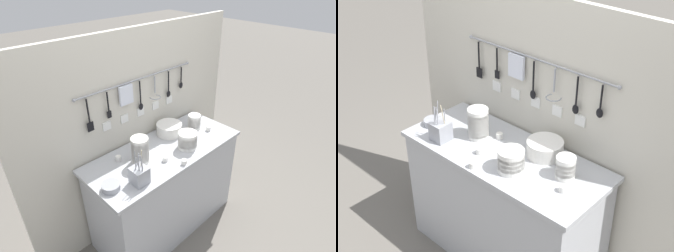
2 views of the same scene
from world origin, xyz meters
TOP-DOWN VIEW (x-y plane):
  - ground_plane at (0.00, 0.00)m, footprint 20.00×20.00m
  - counter at (0.00, 0.00)m, footprint 1.35×0.57m
  - back_wall at (-0.00, 0.32)m, footprint 2.15×0.11m
  - bowl_stack_wide_centre at (-0.24, 0.02)m, footprint 0.13×0.13m
  - bowl_stack_short_front at (0.15, -0.11)m, footprint 0.16×0.16m
  - bowl_stack_nested_right at (0.42, 0.05)m, footprint 0.11×0.11m
  - plate_stack at (0.20, 0.15)m, footprint 0.23×0.23m
  - steel_mixing_bowl at (-0.58, -0.08)m, footprint 0.13×0.13m
  - cutlery_caddy at (-0.40, -0.16)m, footprint 0.11×0.11m
  - cup_centre at (0.35, 0.19)m, footprint 0.04×0.04m
  - cup_back_left at (-0.36, 0.15)m, footprint 0.04×0.04m
  - cup_edge_far at (-0.14, 0.10)m, footprint 0.04×0.04m
  - cup_mid_row at (-0.03, -0.24)m, footprint 0.04×0.04m
  - cup_edge_near at (-0.11, -0.11)m, footprint 0.04×0.04m
  - cup_by_caddy at (0.49, -0.06)m, footprint 0.04×0.04m

SIDE VIEW (x-z plane):
  - ground_plane at x=0.00m, z-range 0.00..0.00m
  - counter at x=0.00m, z-range 0.00..0.86m
  - cup_centre at x=0.35m, z-range 0.86..0.90m
  - cup_back_left at x=-0.36m, z-range 0.86..0.90m
  - cup_edge_far at x=-0.14m, z-range 0.86..0.90m
  - cup_mid_row at x=-0.03m, z-range 0.86..0.90m
  - cup_edge_near at x=-0.11m, z-range 0.86..0.90m
  - cup_by_caddy at x=0.49m, z-range 0.86..0.90m
  - steel_mixing_bowl at x=-0.58m, z-range 0.86..0.91m
  - back_wall at x=0.00m, z-range 0.00..1.79m
  - plate_stack at x=0.20m, z-range 0.86..0.96m
  - cutlery_caddy at x=-0.40m, z-range 0.79..1.06m
  - bowl_stack_nested_right at x=0.42m, z-range 0.86..1.00m
  - bowl_stack_short_front at x=0.15m, z-range 0.86..1.00m
  - bowl_stack_wide_centre at x=-0.24m, z-range 0.86..1.07m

